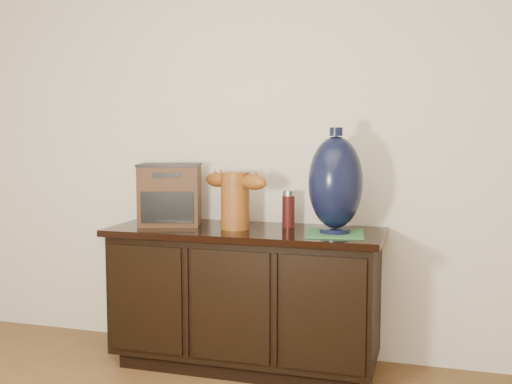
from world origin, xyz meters
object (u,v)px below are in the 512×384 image
(sideboard, at_px, (245,296))
(tv_radio, at_px, (170,194))
(spray_can, at_px, (288,209))
(lamp_base, at_px, (335,183))
(terracotta_vessel, at_px, (235,197))

(sideboard, distance_m, tv_radio, 0.70)
(tv_radio, distance_m, spray_can, 0.67)
(tv_radio, height_order, lamp_base, lamp_base)
(terracotta_vessel, distance_m, tv_radio, 0.40)
(lamp_base, bearing_deg, tv_radio, 175.57)
(tv_radio, bearing_deg, sideboard, -20.87)
(lamp_base, bearing_deg, spray_can, 149.22)
(tv_radio, bearing_deg, lamp_base, -21.96)
(sideboard, xyz_separation_m, lamp_base, (0.49, -0.05, 0.63))
(lamp_base, distance_m, spray_can, 0.36)
(spray_can, bearing_deg, terracotta_vessel, -150.62)
(terracotta_vessel, bearing_deg, tv_radio, -162.52)
(spray_can, bearing_deg, sideboard, -149.97)
(terracotta_vessel, xyz_separation_m, tv_radio, (-0.40, 0.05, -0.00))
(terracotta_vessel, xyz_separation_m, spray_can, (0.26, 0.14, -0.07))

